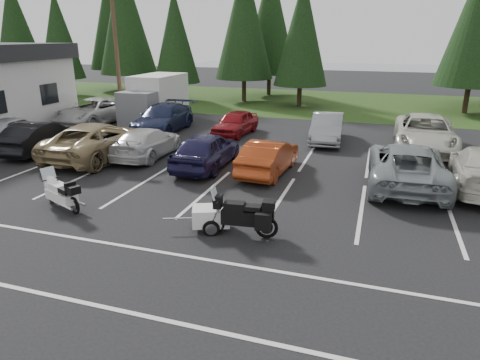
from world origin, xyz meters
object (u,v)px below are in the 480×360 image
object	(u,v)px
touring_motorcycle	(61,190)
box_truck	(152,99)
car_near_2	(98,140)
car_far_4	(425,133)
adventure_motorcycle	(240,212)
car_far_2	(235,123)
car_far_3	(327,128)
car_near_3	(148,142)
car_far_0	(94,111)
car_near_5	(269,157)
car_near_1	(41,137)
utility_pole	(116,46)
cargo_trailer	(211,218)
car_near_4	(206,150)
car_far_1	(163,118)
car_near_0	(13,130)

from	to	relation	value
touring_motorcycle	box_truck	bearing A→B (deg)	130.43
box_truck	car_near_2	size ratio (longest dim) A/B	0.95
car_far_4	adventure_motorcycle	distance (m)	13.20
car_near_2	adventure_motorcycle	world-z (taller)	car_near_2
car_far_2	car_far_3	bearing A→B (deg)	3.89
car_near_3	car_far_0	world-z (taller)	car_far_0
box_truck	car_near_5	bearing A→B (deg)	-40.41
car_near_1	car_far_2	size ratio (longest dim) A/B	1.15
car_near_1	utility_pole	bearing A→B (deg)	-88.89
car_far_3	cargo_trailer	bearing A→B (deg)	-102.22
cargo_trailer	car_near_3	bearing A→B (deg)	109.85
car_far_0	car_near_1	bearing A→B (deg)	-69.89
car_near_1	touring_motorcycle	xyz separation A→B (m)	(5.79, -5.58, -0.11)
car_far_2	touring_motorcycle	distance (m)	12.23
car_near_4	car_near_2	bearing A→B (deg)	0.69
box_truck	car_far_1	xyz separation A→B (m)	(2.21, -2.73, -0.66)
box_truck	car_far_2	distance (m)	6.90
car_near_4	car_far_2	distance (m)	6.46
car_near_0	car_near_4	xyz separation A→B (m)	(11.07, -0.78, 0.02)
car_far_2	adventure_motorcycle	world-z (taller)	adventure_motorcycle
car_far_1	cargo_trailer	size ratio (longest dim) A/B	3.56
car_near_1	car_far_2	bearing A→B (deg)	-144.28
car_far_4	car_near_3	bearing A→B (deg)	-155.60
touring_motorcycle	car_near_2	bearing A→B (deg)	137.16
car_near_3	car_far_2	size ratio (longest dim) A/B	1.17
utility_pole	car_far_1	bearing A→B (deg)	-27.89
car_near_2	touring_motorcycle	bearing A→B (deg)	113.43
car_near_5	adventure_motorcycle	size ratio (longest dim) A/B	1.77
car_far_3	adventure_motorcycle	xyz separation A→B (m)	(-0.87, -12.13, -0.01)
car_far_1	touring_motorcycle	xyz separation A→B (m)	(2.41, -11.58, -0.15)
utility_pole	car_far_4	bearing A→B (deg)	-6.21
car_near_2	car_near_5	distance (m)	8.00
utility_pole	box_truck	bearing A→B (deg)	14.04
touring_motorcycle	cargo_trailer	size ratio (longest dim) A/B	1.51
car_far_2	adventure_motorcycle	bearing A→B (deg)	-65.95
car_near_0	car_far_4	distance (m)	20.78
car_near_0	touring_motorcycle	world-z (taller)	car_near_0
touring_motorcycle	car_far_4	bearing A→B (deg)	67.69
car_far_1	touring_motorcycle	world-z (taller)	car_far_1
car_near_3	car_far_1	size ratio (longest dim) A/B	0.85
car_far_0	cargo_trailer	bearing A→B (deg)	-39.12
car_far_4	adventure_motorcycle	size ratio (longest dim) A/B	2.53
car_far_0	car_far_1	world-z (taller)	car_far_0
car_near_1	car_near_4	bearing A→B (deg)	176.11
car_near_4	car_far_2	xyz separation A→B (m)	(-0.86, 6.40, -0.09)
car_near_5	car_far_4	bearing A→B (deg)	-132.73
car_near_3	car_far_0	distance (m)	9.23
car_near_3	utility_pole	bearing A→B (deg)	-51.82
car_near_5	car_far_1	size ratio (longest dim) A/B	0.77
box_truck	car_far_0	size ratio (longest dim) A/B	0.98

